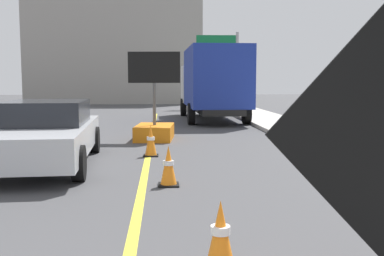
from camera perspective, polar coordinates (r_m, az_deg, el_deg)
lane_center_stripe at (r=7.29m, az=-6.49°, el=-8.39°), size 0.14×36.00×0.01m
arrow_board_trailer at (r=14.01m, az=-4.76°, el=0.50°), size 1.60×1.89×2.70m
box_truck at (r=20.83m, az=2.64°, el=5.86°), size 2.73×7.64×3.25m
pickup_car at (r=10.18m, az=-18.03°, el=-0.59°), size 2.24×5.15×1.38m
highway_guide_sign at (r=30.05m, az=4.24°, el=9.02°), size 2.79×0.21×5.00m
far_building_block at (r=38.92m, az=-9.50°, el=10.26°), size 13.92×6.27×9.57m
traffic_cone_near_sign at (r=4.45m, az=3.61°, el=-13.39°), size 0.36×0.36×0.68m
traffic_cone_mid_lane at (r=7.82m, az=-2.99°, el=-4.82°), size 0.36×0.36×0.70m
traffic_cone_far_lane at (r=10.90m, az=-5.24°, el=-1.63°), size 0.36×0.36×0.76m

